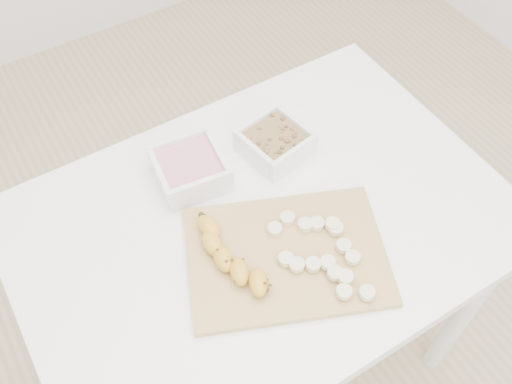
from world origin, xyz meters
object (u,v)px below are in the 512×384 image
cutting_board (286,256)px  bowl_yogurt (190,169)px  banana (231,257)px  bowl_granola (275,142)px  table (263,244)px

cutting_board → bowl_yogurt: bearing=103.8°
bowl_yogurt → banana: bowl_yogurt is taller
bowl_granola → banana: 0.30m
table → cutting_board: (-0.01, -0.10, 0.10)m
bowl_yogurt → cutting_board: size_ratio=0.42×
cutting_board → bowl_granola: bearing=62.2°
table → bowl_yogurt: 0.23m
table → banana: (-0.11, -0.06, 0.13)m
table → bowl_yogurt: size_ratio=6.29×
bowl_yogurt → banana: size_ratio=0.78×
cutting_board → table: bearing=84.3°
bowl_granola → cutting_board: 0.27m
bowl_yogurt → table: bearing=-65.9°
bowl_granola → bowl_yogurt: bearing=171.3°
bowl_yogurt → banana: 0.23m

